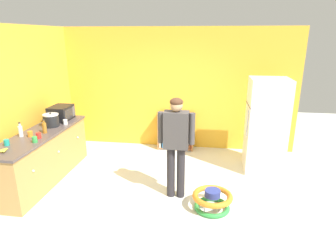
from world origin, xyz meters
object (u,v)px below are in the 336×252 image
banana_bunch (4,150)px  clear_bottle (20,131)px  kitchen_counter (43,156)px  microwave (61,113)px  amber_bottle (44,128)px  green_cup (35,139)px  baby_walker (212,200)px  standing_person (176,140)px  crock_pot (51,120)px  red_cup (39,136)px  white_cup (65,122)px  refrigerator (266,126)px  orange_cup (30,134)px  bookshelf (173,133)px  teal_cup (7,142)px

banana_bunch → clear_bottle: clear_bottle is taller
kitchen_counter → microwave: 1.00m
amber_bottle → green_cup: amber_bottle is taller
kitchen_counter → baby_walker: (3.01, -0.52, -0.29)m
standing_person → crock_pot: size_ratio=5.79×
red_cup → white_cup: (0.06, 0.79, 0.00)m
refrigerator → microwave: bearing=-177.0°
red_cup → orange_cup: (-0.18, 0.05, 0.00)m
kitchen_counter → bookshelf: kitchen_counter is taller
refrigerator → green_cup: (-3.77, -1.47, 0.06)m
standing_person → white_cup: (-2.20, 0.73, -0.03)m
baby_walker → white_cup: 3.08m
bookshelf → red_cup: bearing=-132.6°
crock_pot → clear_bottle: crock_pot is taller
microwave → white_cup: microwave is taller
banana_bunch → clear_bottle: 0.68m
amber_bottle → green_cup: (0.09, -0.45, -0.05)m
banana_bunch → orange_cup: bearing=91.5°
red_cup → green_cup: size_ratio=1.00×
bookshelf → red_cup: (-1.95, -2.12, 0.59)m
bookshelf → refrigerator: bearing=-24.2°
clear_bottle → amber_bottle: same height
orange_cup → banana_bunch: bearing=-88.5°
clear_bottle → white_cup: bearing=61.9°
crock_pot → green_cup: crock_pot is taller
microwave → baby_walker: bearing=-23.7°
clear_bottle → orange_cup: bearing=5.4°
baby_walker → standing_person: bearing=153.1°
teal_cup → white_cup: bearing=72.5°
kitchen_counter → refrigerator: size_ratio=1.30×
kitchen_counter → baby_walker: 3.07m
microwave → red_cup: size_ratio=5.05×
kitchen_counter → red_cup: bearing=-59.9°
clear_bottle → green_cup: (0.39, -0.22, -0.05)m
baby_walker → white_cup: (-2.79, 1.03, 0.79)m
clear_bottle → teal_cup: clear_bottle is taller
baby_walker → clear_bottle: bearing=174.9°
kitchen_counter → green_cup: 0.70m
refrigerator → microwave: 3.99m
microwave → banana_bunch: size_ratio=3.08×
bookshelf → standing_person: (0.31, -2.07, 0.62)m
orange_cup → teal_cup: size_ratio=1.00×
clear_bottle → green_cup: clear_bottle is taller
crock_pot → white_cup: (0.19, 0.15, -0.07)m
standing_person → white_cup: standing_person is taller
crock_pot → white_cup: bearing=37.8°
microwave → amber_bottle: microwave is taller
baby_walker → red_cup: (-2.85, 0.25, 0.79)m
green_cup → baby_walker: bearing=-1.3°
red_cup → teal_cup: 0.48m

